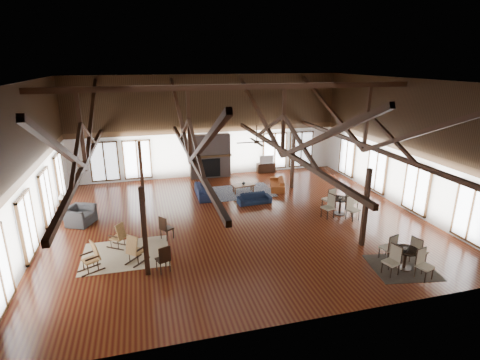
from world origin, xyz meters
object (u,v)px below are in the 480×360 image
object	(u,v)px
armchair	(79,216)
coffee_table	(243,186)
tv_console	(266,168)
sofa_navy_front	(254,198)
sofa_navy_left	(204,191)
cafe_table_near	(406,255)
cafe_table_far	(340,203)
sofa_orange	(277,184)

from	to	relation	value
armchair	coffee_table	bearing A→B (deg)	-50.22
coffee_table	tv_console	size ratio (longest dim) A/B	1.10
sofa_navy_front	coffee_table	distance (m)	1.63
sofa_navy_front	sofa_navy_left	bearing A→B (deg)	140.78
tv_console	cafe_table_near	bearing A→B (deg)	-85.95
sofa_navy_left	coffee_table	xyz separation A→B (m)	(2.11, 0.02, 0.10)
sofa_navy_left	tv_console	bearing A→B (deg)	-52.22
sofa_navy_front	cafe_table_far	xyz separation A→B (m)	(3.40, -2.33, 0.29)
cafe_table_far	sofa_orange	bearing A→B (deg)	110.20
coffee_table	tv_console	world-z (taller)	tv_console
cafe_table_far	sofa_navy_left	bearing A→B (deg)	145.03
sofa_navy_left	armchair	xyz separation A→B (m)	(-5.78, -2.02, 0.09)
sofa_navy_left	sofa_navy_front	bearing A→B (deg)	-124.75
sofa_navy_left	cafe_table_near	xyz separation A→B (m)	(5.37, -8.76, 0.20)
sofa_orange	armchair	xyz separation A→B (m)	(-9.88, -2.23, 0.11)
sofa_navy_left	sofa_orange	xyz separation A→B (m)	(4.10, 0.21, -0.03)
tv_console	sofa_orange	bearing A→B (deg)	-97.42
cafe_table_near	tv_console	bearing A→B (deg)	94.05
cafe_table_far	sofa_navy_front	bearing A→B (deg)	145.57
sofa_navy_front	cafe_table_far	world-z (taller)	cafe_table_far
sofa_navy_front	armchair	size ratio (longest dim) A/B	1.40
coffee_table	sofa_orange	bearing A→B (deg)	-4.09
cafe_table_near	armchair	bearing A→B (deg)	148.85
sofa_navy_front	tv_console	distance (m)	5.48
coffee_table	tv_console	bearing A→B (deg)	44.78
armchair	cafe_table_far	xyz separation A→B (m)	(11.41, -1.92, 0.14)
coffee_table	armchair	xyz separation A→B (m)	(-7.89, -2.04, -0.01)
armchair	cafe_table_far	size ratio (longest dim) A/B	0.57
sofa_navy_left	tv_console	distance (m)	5.64
coffee_table	cafe_table_far	bearing A→B (deg)	-57.88
sofa_navy_front	cafe_table_near	bearing A→B (deg)	-69.73
sofa_orange	sofa_navy_left	bearing A→B (deg)	-69.67
sofa_navy_front	coffee_table	world-z (taller)	sofa_navy_front
sofa_orange	cafe_table_far	distance (m)	4.42
sofa_orange	cafe_table_far	size ratio (longest dim) A/B	0.90
sofa_navy_left	coffee_table	bearing A→B (deg)	-88.53
sofa_navy_front	sofa_navy_left	distance (m)	2.75
armchair	tv_console	xyz separation A→B (m)	(10.30, 5.39, -0.10)
armchair	cafe_table_far	distance (m)	11.57
armchair	tv_console	bearing A→B (deg)	-37.05
sofa_navy_left	cafe_table_near	world-z (taller)	cafe_table_near
sofa_orange	armchair	world-z (taller)	armchair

